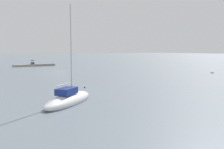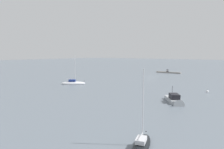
{
  "view_description": "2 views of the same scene",
  "coord_description": "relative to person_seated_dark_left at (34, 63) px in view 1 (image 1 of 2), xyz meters",
  "views": [
    {
      "loc": [
        18.61,
        52.4,
        4.79
      ],
      "look_at": [
        -0.27,
        22.42,
        1.19
      ],
      "focal_mm": 39.31,
      "sensor_mm": 36.0,
      "label": 1
    },
    {
      "loc": [
        -35.06,
        73.75,
        9.38
      ],
      "look_at": [
        1.07,
        24.86,
        2.96
      ],
      "focal_mm": 32.31,
      "sensor_mm": 36.0,
      "label": 2
    }
  ],
  "objects": [
    {
      "name": "mooring_buoy_near",
      "position": [
        -25.37,
        40.37,
        -0.77
      ],
      "size": [
        0.66,
        0.66,
        0.66
      ],
      "color": "white",
      "rests_on": "ground_plane"
    },
    {
      "name": "person_seated_dark_left",
      "position": [
        0.0,
        0.0,
        0.0
      ],
      "size": [
        0.44,
        0.63,
        0.73
      ],
      "rotation": [
        0.0,
        0.0,
        0.1
      ],
      "color": "#1E2333",
      "rests_on": "seawall_pier"
    },
    {
      "name": "seawall_pier",
      "position": [
        -0.26,
        -0.01,
        -0.57
      ],
      "size": [
        11.75,
        1.56,
        0.63
      ],
      "color": "gray",
      "rests_on": "ground_plane"
    },
    {
      "name": "sailboat_white_near",
      "position": [
        10.13,
        51.12,
        -0.53
      ],
      "size": [
        6.94,
        6.14,
        9.17
      ],
      "rotation": [
        0.0,
        0.0,
        2.25
      ],
      "color": "silver",
      "rests_on": "ground_plane"
    },
    {
      "name": "ground_plane",
      "position": [
        -0.26,
        19.08,
        -0.88
      ],
      "size": [
        500.0,
        500.0,
        0.0
      ],
      "primitive_type": "plane",
      "color": "slate"
    },
    {
      "name": "person_seated_brown_right",
      "position": [
        0.56,
        0.11,
        0.0
      ],
      "size": [
        0.44,
        0.63,
        0.73
      ],
      "rotation": [
        0.0,
        0.0,
        0.1
      ],
      "color": "#1E2333",
      "rests_on": "seawall_pier"
    },
    {
      "name": "umbrella_open_black",
      "position": [
        0.29,
        0.01,
        0.87
      ],
      "size": [
        1.4,
        1.4,
        1.3
      ],
      "color": "black",
      "rests_on": "seawall_pier"
    }
  ]
}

